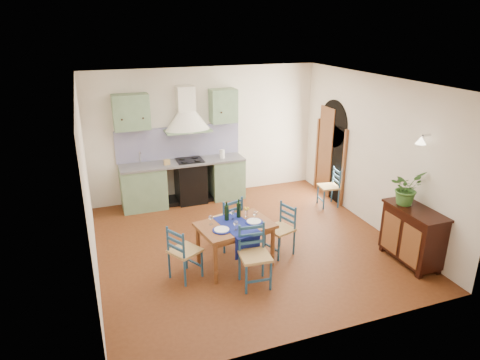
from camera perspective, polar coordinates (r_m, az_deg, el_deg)
name	(u,v)px	position (r m, az deg, el deg)	size (l,w,h in m)	color
floor	(247,243)	(7.61, 0.88, -8.45)	(5.00, 5.00, 0.00)	#4D2410
back_wall	(188,153)	(9.11, -7.01, 3.54)	(5.00, 0.96, 2.80)	silver
right_wall	(365,152)	(8.45, 16.27, 3.56)	(0.26, 5.00, 2.80)	silver
left_wall	(87,187)	(6.62, -19.72, -0.92)	(0.04, 5.00, 2.80)	silver
ceiling	(248,82)	(6.71, 1.01, 12.99)	(5.00, 5.00, 0.01)	white
dining_table	(236,229)	(6.69, -0.60, -6.54)	(1.24, 0.97, 1.04)	brown
chair_near	(254,256)	(6.31, 1.93, -10.03)	(0.46, 0.46, 0.92)	navy
chair_far	(228,221)	(7.30, -1.65, -5.48)	(0.55, 0.55, 0.93)	navy
chair_left	(184,252)	(6.50, -7.54, -9.50)	(0.55, 0.55, 0.87)	navy
chair_right	(281,229)	(7.15, 5.50, -6.53)	(0.50, 0.50, 0.86)	navy
chair_spare	(330,187)	(9.13, 11.90, -0.91)	(0.42, 0.42, 0.81)	navy
sideboard	(412,234)	(7.37, 21.99, -6.63)	(0.50, 1.05, 0.94)	black
potted_plant	(406,188)	(7.22, 21.29, -0.96)	(0.50, 0.43, 0.55)	#37662A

